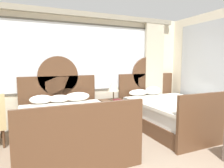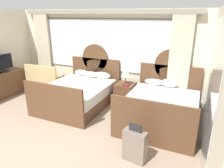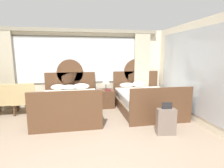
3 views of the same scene
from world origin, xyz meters
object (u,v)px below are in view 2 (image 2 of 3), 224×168
(bed_near_window, at_px, (79,93))
(suitcase_on_floor, at_px, (135,146))
(nightstand_between_beds, at_px, (125,93))
(table_lamp_on_nightstand, at_px, (126,72))
(armchair_by_window_left, at_px, (51,79))
(book_on_nightstand, at_px, (126,85))
(tv_flatscreen, at_px, (2,63))
(armchair_by_window_centre, at_px, (38,77))
(bed_near_mirror, at_px, (161,107))

(bed_near_window, distance_m, suitcase_on_floor, 2.81)
(bed_near_window, bearing_deg, nightstand_between_beds, 28.92)
(table_lamp_on_nightstand, height_order, armchair_by_window_left, table_lamp_on_nightstand)
(book_on_nightstand, height_order, suitcase_on_floor, suitcase_on_floor)
(book_on_nightstand, bearing_deg, table_lamp_on_nightstand, 118.50)
(nightstand_between_beds, relative_size, suitcase_on_floor, 0.81)
(tv_flatscreen, xyz_separation_m, armchair_by_window_centre, (0.64, 0.78, -0.59))
(armchair_by_window_centre, bearing_deg, nightstand_between_beds, 4.44)
(tv_flatscreen, relative_size, suitcase_on_floor, 1.00)
(nightstand_between_beds, xyz_separation_m, armchair_by_window_left, (-2.57, -0.24, 0.19))
(bed_near_window, xyz_separation_m, nightstand_between_beds, (1.20, 0.66, -0.06))
(armchair_by_window_centre, bearing_deg, bed_near_window, -12.31)
(nightstand_between_beds, height_order, tv_flatscreen, tv_flatscreen)
(bed_near_window, bearing_deg, book_on_nightstand, 23.65)
(bed_near_window, height_order, book_on_nightstand, bed_near_window)
(nightstand_between_beds, height_order, armchair_by_window_left, armchair_by_window_left)
(nightstand_between_beds, distance_m, armchair_by_window_centre, 3.13)
(bed_near_window, relative_size, tv_flatscreen, 2.95)
(table_lamp_on_nightstand, xyz_separation_m, suitcase_on_floor, (1.04, -2.34, -0.67))
(table_lamp_on_nightstand, bearing_deg, book_on_nightstand, -61.50)
(bed_near_window, relative_size, armchair_by_window_left, 2.30)
(bed_near_mirror, bearing_deg, nightstand_between_beds, 150.77)
(nightstand_between_beds, relative_size, book_on_nightstand, 2.35)
(tv_flatscreen, height_order, armchair_by_window_centre, tv_flatscreen)
(table_lamp_on_nightstand, bearing_deg, bed_near_mirror, -29.01)
(table_lamp_on_nightstand, height_order, tv_flatscreen, tv_flatscreen)
(armchair_by_window_left, xyz_separation_m, suitcase_on_floor, (3.61, -2.11, -0.19))
(table_lamp_on_nightstand, distance_m, suitcase_on_floor, 2.65)
(nightstand_between_beds, height_order, suitcase_on_floor, suitcase_on_floor)
(tv_flatscreen, xyz_separation_m, suitcase_on_floor, (4.81, -1.33, -0.78))
(armchair_by_window_left, bearing_deg, bed_near_window, -17.08)
(bed_near_window, bearing_deg, armchair_by_window_centre, 167.69)
(table_lamp_on_nightstand, distance_m, tv_flatscreen, 3.90)
(nightstand_between_beds, bearing_deg, bed_near_mirror, -29.23)
(bed_near_mirror, distance_m, nightstand_between_beds, 1.37)
(bed_near_mirror, relative_size, nightstand_between_beds, 3.66)
(tv_flatscreen, height_order, armchair_by_window_left, tv_flatscreen)
(table_lamp_on_nightstand, bearing_deg, nightstand_between_beds, 129.49)
(book_on_nightstand, xyz_separation_m, armchair_by_window_left, (-2.63, -0.13, -0.13))
(book_on_nightstand, height_order, armchair_by_window_left, armchair_by_window_left)
(suitcase_on_floor, bearing_deg, bed_near_window, 143.04)
(bed_near_window, xyz_separation_m, suitcase_on_floor, (2.25, -1.69, -0.06))
(bed_near_mirror, relative_size, book_on_nightstand, 8.58)
(bed_near_window, relative_size, table_lamp_on_nightstand, 4.16)
(table_lamp_on_nightstand, relative_size, tv_flatscreen, 0.71)
(nightstand_between_beds, bearing_deg, armchair_by_window_left, -174.63)
(bed_near_mirror, height_order, nightstand_between_beds, bed_near_mirror)
(bed_near_mirror, relative_size, armchair_by_window_left, 2.30)
(book_on_nightstand, xyz_separation_m, suitcase_on_floor, (0.99, -2.24, -0.32))
(armchair_by_window_centre, bearing_deg, bed_near_mirror, -5.64)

